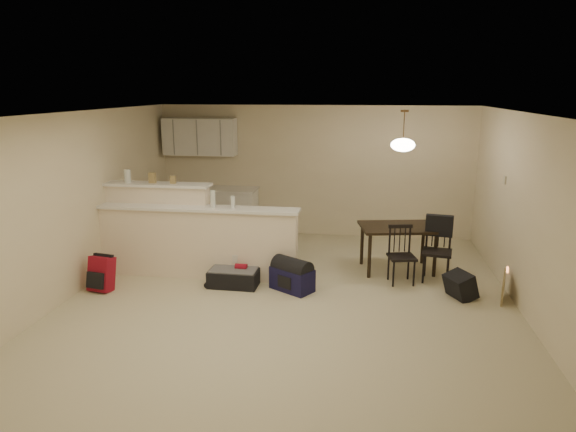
% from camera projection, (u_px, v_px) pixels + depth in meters
% --- Properties ---
extents(room, '(7.00, 7.02, 2.50)m').
position_uv_depth(room, '(288.00, 214.00, 6.51)').
color(room, beige).
rests_on(room, ground).
extents(breakfast_bar, '(3.08, 0.58, 1.39)m').
position_uv_depth(breakfast_bar, '(184.00, 236.00, 7.85)').
color(breakfast_bar, '#F8E5C9').
rests_on(breakfast_bar, ground).
extents(upper_cabinets, '(1.40, 0.34, 0.70)m').
position_uv_depth(upper_cabinets, '(200.00, 137.00, 9.85)').
color(upper_cabinets, white).
rests_on(upper_cabinets, room).
extents(kitchen_counter, '(1.80, 0.60, 0.90)m').
position_uv_depth(kitchen_counter, '(211.00, 212.00, 10.04)').
color(kitchen_counter, white).
rests_on(kitchen_counter, ground).
extents(thermostat, '(0.02, 0.12, 0.12)m').
position_uv_depth(thermostat, '(504.00, 180.00, 7.51)').
color(thermostat, beige).
rests_on(thermostat, room).
extents(jar, '(0.10, 0.10, 0.20)m').
position_uv_depth(jar, '(127.00, 176.00, 7.90)').
color(jar, silver).
rests_on(jar, breakfast_bar).
extents(cereal_box, '(0.10, 0.07, 0.16)m').
position_uv_depth(cereal_box, '(152.00, 178.00, 7.85)').
color(cereal_box, '#99814F').
rests_on(cereal_box, breakfast_bar).
extents(small_box, '(0.08, 0.06, 0.12)m').
position_uv_depth(small_box, '(173.00, 180.00, 7.81)').
color(small_box, '#99814F').
rests_on(small_box, breakfast_bar).
extents(bottle_a, '(0.07, 0.07, 0.26)m').
position_uv_depth(bottle_a, '(213.00, 199.00, 7.55)').
color(bottle_a, silver).
rests_on(bottle_a, breakfast_bar).
extents(bottle_b, '(0.06, 0.06, 0.18)m').
position_uv_depth(bottle_b, '(233.00, 202.00, 7.52)').
color(bottle_b, silver).
rests_on(bottle_b, breakfast_bar).
extents(dining_table, '(1.28, 0.98, 0.72)m').
position_uv_depth(dining_table, '(398.00, 231.00, 7.99)').
color(dining_table, black).
rests_on(dining_table, ground).
extents(pendant_lamp, '(0.36, 0.36, 0.62)m').
position_uv_depth(pendant_lamp, '(403.00, 144.00, 7.66)').
color(pendant_lamp, brown).
rests_on(pendant_lamp, room).
extents(dining_chair_near, '(0.44, 0.43, 0.85)m').
position_uv_depth(dining_chair_near, '(402.00, 255.00, 7.50)').
color(dining_chair_near, black).
rests_on(dining_chair_near, ground).
extents(dining_chair_far, '(0.48, 0.47, 0.95)m').
position_uv_depth(dining_chair_far, '(437.00, 250.00, 7.57)').
color(dining_chair_far, black).
rests_on(dining_chair_far, ground).
extents(suitcase, '(0.72, 0.48, 0.24)m').
position_uv_depth(suitcase, '(234.00, 277.00, 7.49)').
color(suitcase, black).
rests_on(suitcase, ground).
extents(red_backpack, '(0.36, 0.26, 0.49)m').
position_uv_depth(red_backpack, '(101.00, 274.00, 7.28)').
color(red_backpack, maroon).
rests_on(red_backpack, ground).
extents(navy_duffel, '(0.68, 0.60, 0.33)m').
position_uv_depth(navy_duffel, '(292.00, 279.00, 7.30)').
color(navy_duffel, '#14133B').
rests_on(navy_duffel, ground).
extents(black_daypack, '(0.42, 0.47, 0.34)m').
position_uv_depth(black_daypack, '(460.00, 286.00, 7.03)').
color(black_daypack, black).
rests_on(black_daypack, ground).
extents(cardboard_sheet, '(0.16, 0.46, 0.36)m').
position_uv_depth(cardboard_sheet, '(503.00, 289.00, 6.90)').
color(cardboard_sheet, '#99814F').
rests_on(cardboard_sheet, ground).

